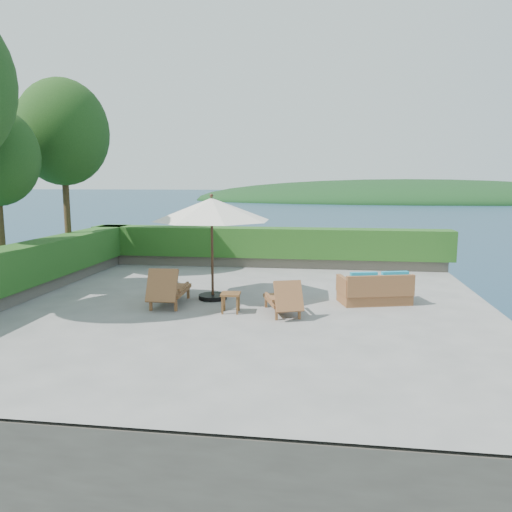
# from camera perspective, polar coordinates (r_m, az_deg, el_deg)

# --- Properties ---
(ground) EXTENTS (12.00, 12.00, 0.00)m
(ground) POSITION_cam_1_polar(r_m,az_deg,el_deg) (11.95, -1.97, -5.76)
(ground) COLOR gray
(ground) RESTS_ON ground
(foundation) EXTENTS (12.00, 12.00, 3.00)m
(foundation) POSITION_cam_1_polar(r_m,az_deg,el_deg) (12.43, -1.93, -12.70)
(foundation) COLOR #565044
(foundation) RESTS_ON ocean
(ocean) EXTENTS (600.00, 600.00, 0.00)m
(ocean) POSITION_cam_1_polar(r_m,az_deg,el_deg) (13.03, -1.90, -18.65)
(ocean) COLOR #163446
(ocean) RESTS_ON ground
(offshore_island) EXTENTS (126.00, 57.60, 12.60)m
(offshore_island) POSITION_cam_1_polar(r_m,az_deg,el_deg) (153.25, 16.76, 6.06)
(offshore_island) COLOR black
(offshore_island) RESTS_ON ocean
(planter_wall_far) EXTENTS (12.00, 0.60, 0.36)m
(planter_wall_far) POSITION_cam_1_polar(r_m,az_deg,el_deg) (17.34, 1.24, -0.62)
(planter_wall_far) COLOR #665E51
(planter_wall_far) RESTS_ON ground
(planter_wall_left) EXTENTS (0.60, 12.00, 0.36)m
(planter_wall_left) POSITION_cam_1_polar(r_m,az_deg,el_deg) (13.99, -25.23, -3.71)
(planter_wall_left) COLOR #665E51
(planter_wall_left) RESTS_ON ground
(hedge_far) EXTENTS (12.40, 0.90, 1.00)m
(hedge_far) POSITION_cam_1_polar(r_m,az_deg,el_deg) (17.25, 1.25, 1.58)
(hedge_far) COLOR #164513
(hedge_far) RESTS_ON planter_wall_far
(hedge_left) EXTENTS (0.90, 12.40, 1.00)m
(hedge_left) POSITION_cam_1_polar(r_m,az_deg,el_deg) (13.88, -25.41, -1.00)
(hedge_left) COLOR #164513
(hedge_left) RESTS_ON planter_wall_left
(tree_far) EXTENTS (2.80, 2.80, 6.03)m
(tree_far) POSITION_cam_1_polar(r_m,az_deg,el_deg) (16.72, -21.24, 12.99)
(tree_far) COLOR #48341B
(tree_far) RESTS_ON ground
(patio_umbrella) EXTENTS (3.91, 3.91, 2.65)m
(patio_umbrella) POSITION_cam_1_polar(r_m,az_deg,el_deg) (12.38, -5.09, 5.21)
(patio_umbrella) COLOR black
(patio_umbrella) RESTS_ON ground
(lounge_left) EXTENTS (0.82, 1.72, 0.97)m
(lounge_left) POSITION_cam_1_polar(r_m,az_deg,el_deg) (12.08, -9.97, -3.75)
(lounge_left) COLOR brown
(lounge_left) RESTS_ON ground
(lounge_right) EXTENTS (1.04, 1.58, 0.85)m
(lounge_right) POSITION_cam_1_polar(r_m,az_deg,el_deg) (11.16, 3.16, -4.94)
(lounge_right) COLOR brown
(lounge_right) RESTS_ON ground
(side_table) EXTENTS (0.45, 0.45, 0.46)m
(side_table) POSITION_cam_1_polar(r_m,az_deg,el_deg) (11.32, -2.92, -4.64)
(side_table) COLOR brown
(side_table) RESTS_ON ground
(wicker_loveseat) EXTENTS (1.85, 1.28, 0.83)m
(wicker_loveseat) POSITION_cam_1_polar(r_m,az_deg,el_deg) (12.48, 13.46, -3.86)
(wicker_loveseat) COLOR brown
(wicker_loveseat) RESTS_ON ground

